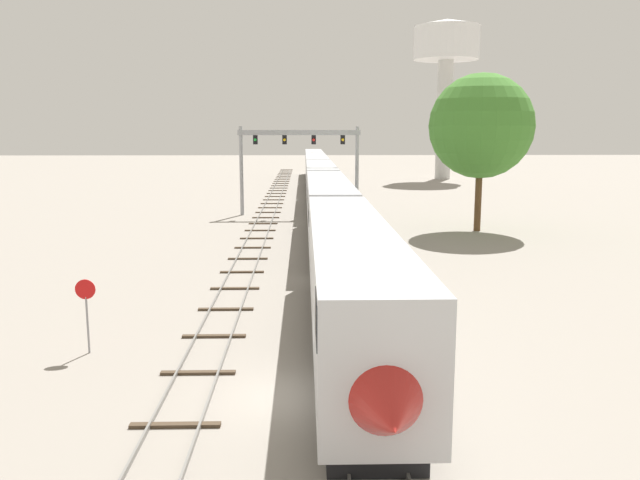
{
  "coord_description": "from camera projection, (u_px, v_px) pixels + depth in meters",
  "views": [
    {
      "loc": [
        0.22,
        -19.16,
        8.38
      ],
      "look_at": [
        1.0,
        12.0,
        3.0
      ],
      "focal_mm": 35.78,
      "sensor_mm": 36.0,
      "label": 1
    }
  ],
  "objects": [
    {
      "name": "ground_plane",
      "position": [
        298.0,
        397.0,
        20.29
      ],
      "size": [
        400.0,
        400.0,
        0.0
      ],
      "primitive_type": "plane",
      "color": "gray"
    },
    {
      "name": "track_main",
      "position": [
        318.0,
        198.0,
        79.44
      ],
      "size": [
        2.6,
        200.0,
        0.16
      ],
      "color": "slate",
      "rests_on": "ground"
    },
    {
      "name": "track_near",
      "position": [
        265.0,
        220.0,
        59.6
      ],
      "size": [
        2.6,
        160.0,
        0.16
      ],
      "color": "slate",
      "rests_on": "ground"
    },
    {
      "name": "passenger_train",
      "position": [
        320.0,
        184.0,
        69.47
      ],
      "size": [
        3.04,
        113.09,
        4.8
      ],
      "color": "silver",
      "rests_on": "ground"
    },
    {
      "name": "signal_gantry",
      "position": [
        299.0,
        151.0,
        62.97
      ],
      "size": [
        12.1,
        0.49,
        8.76
      ],
      "color": "#999BA0",
      "rests_on": "ground"
    },
    {
      "name": "water_tower",
      "position": [
        446.0,
        51.0,
        107.69
      ],
      "size": [
        11.19,
        11.19,
        26.81
      ],
      "color": "beige",
      "rests_on": "ground"
    },
    {
      "name": "stop_sign",
      "position": [
        86.0,
        305.0,
        23.96
      ],
      "size": [
        0.76,
        0.08,
        2.88
      ],
      "color": "gray",
      "rests_on": "ground"
    },
    {
      "name": "trackside_tree_left",
      "position": [
        481.0,
        126.0,
        52.37
      ],
      "size": [
        8.6,
        8.6,
        13.02
      ],
      "color": "brown",
      "rests_on": "ground"
    }
  ]
}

